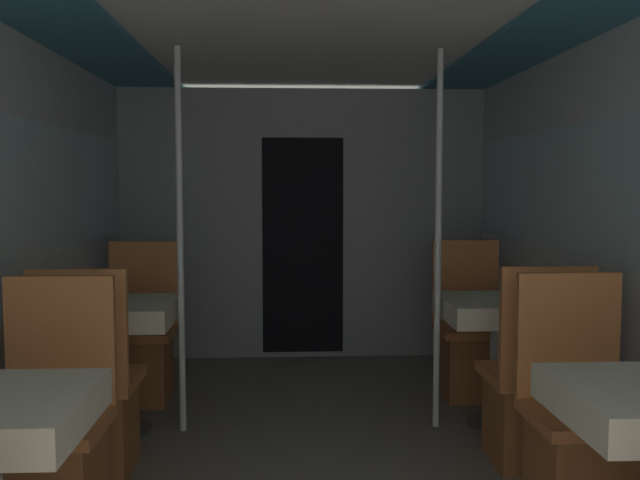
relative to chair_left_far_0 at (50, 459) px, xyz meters
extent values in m
cube|color=silver|center=(-0.38, 0.57, 1.05)|extent=(0.03, 5.84, 0.72)
cube|color=silver|center=(2.54, 0.57, 0.76)|extent=(0.05, 6.34, 2.13)
cube|color=silver|center=(2.52, 0.57, 1.05)|extent=(0.03, 5.84, 0.72)
cube|color=white|center=(1.07, 0.57, 1.88)|extent=(2.93, 6.34, 0.04)
cube|color=teal|center=(-0.13, 0.57, 1.84)|extent=(0.53, 6.09, 0.03)
cube|color=teal|center=(2.27, 0.57, 1.84)|extent=(0.53, 6.09, 0.03)
cube|color=gray|center=(1.07, 2.88, 0.76)|extent=(2.87, 0.08, 2.13)
cube|color=black|center=(1.07, 2.84, 0.59)|extent=(0.64, 0.01, 1.70)
cube|color=#D17A42|center=(0.00, -0.02, 0.14)|extent=(0.45, 0.45, 0.05)
cube|color=#D17A42|center=(0.00, 0.18, 0.44)|extent=(0.45, 0.04, 0.54)
cylinder|color=#4C4C51|center=(0.00, 1.17, -0.29)|extent=(0.36, 0.36, 0.01)
cylinder|color=#B7B7BC|center=(0.00, 1.17, 0.06)|extent=(0.09, 0.09, 0.70)
cube|color=#93704C|center=(0.00, 1.17, 0.42)|extent=(0.59, 0.59, 0.02)
cube|color=beige|center=(0.00, 1.17, 0.37)|extent=(0.63, 0.63, 0.12)
cube|color=#9C5B31|center=(0.00, 0.61, -0.09)|extent=(0.38, 0.38, 0.42)
cube|color=#D17A42|center=(0.00, 0.61, 0.14)|extent=(0.45, 0.45, 0.05)
cube|color=#D17A42|center=(0.00, 0.41, 0.44)|extent=(0.45, 0.04, 0.54)
cube|color=#9C5B31|center=(0.00, 1.72, -0.09)|extent=(0.38, 0.38, 0.42)
cube|color=#D17A42|center=(0.00, 1.72, 0.14)|extent=(0.45, 0.45, 0.05)
cube|color=#D17A42|center=(0.00, 1.92, 0.44)|extent=(0.45, 0.04, 0.54)
cylinder|color=silver|center=(0.35, 1.17, 0.76)|extent=(0.04, 0.04, 2.13)
cube|color=#9C5B31|center=(2.14, -0.02, -0.09)|extent=(0.38, 0.38, 0.42)
cube|color=#D17A42|center=(2.14, -0.02, 0.14)|extent=(0.45, 0.45, 0.05)
cube|color=#D17A42|center=(2.14, 0.18, 0.44)|extent=(0.45, 0.04, 0.54)
cylinder|color=#4C4C51|center=(2.14, 1.17, -0.29)|extent=(0.36, 0.36, 0.01)
cylinder|color=#B7B7BC|center=(2.14, 1.17, 0.06)|extent=(0.09, 0.09, 0.70)
cube|color=#93704C|center=(2.14, 1.17, 0.42)|extent=(0.59, 0.59, 0.02)
cube|color=beige|center=(2.14, 1.17, 0.37)|extent=(0.63, 0.63, 0.12)
cube|color=#9C5B31|center=(2.14, 0.61, -0.09)|extent=(0.38, 0.38, 0.42)
cube|color=#D17A42|center=(2.14, 0.61, 0.14)|extent=(0.45, 0.45, 0.05)
cube|color=#D17A42|center=(2.14, 0.41, 0.44)|extent=(0.45, 0.04, 0.54)
cube|color=#9C5B31|center=(2.14, 1.72, -0.09)|extent=(0.38, 0.38, 0.42)
cube|color=#D17A42|center=(2.14, 1.72, 0.14)|extent=(0.45, 0.45, 0.05)
cube|color=#D17A42|center=(2.14, 1.92, 0.44)|extent=(0.45, 0.04, 0.54)
cylinder|color=silver|center=(1.79, 1.17, 0.76)|extent=(0.04, 0.04, 2.13)
camera|label=1|loc=(0.93, -2.78, 1.09)|focal=40.00mm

